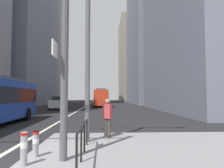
{
  "coord_description": "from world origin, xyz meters",
  "views": [
    {
      "loc": [
        3.4,
        -6.57,
        2.0
      ],
      "look_at": [
        5.09,
        30.96,
        4.2
      ],
      "focal_mm": 33.22,
      "sensor_mm": 36.0,
      "label": 1
    }
  ],
  "objects_px": {
    "street_lamp_post": "(88,18)",
    "pedestrian_waiting": "(107,116)",
    "city_bus_red_receding": "(101,97)",
    "bollard_right": "(24,147)",
    "car_receding_far": "(104,100)",
    "car_receding_near": "(102,100)",
    "bollard_back": "(36,142)",
    "car_oncoming_mid": "(58,103)"
  },
  "relations": [
    {
      "from": "car_oncoming_mid",
      "to": "bollard_right",
      "type": "bearing_deg",
      "value": -79.99
    },
    {
      "from": "car_receding_near",
      "to": "bollard_right",
      "type": "relative_size",
      "value": 4.91
    },
    {
      "from": "city_bus_red_receding",
      "to": "car_receding_near",
      "type": "bearing_deg",
      "value": 89.71
    },
    {
      "from": "car_receding_near",
      "to": "bollard_back",
      "type": "xyz_separation_m",
      "value": [
        -1.8,
        -48.74,
        -0.41
      ]
    },
    {
      "from": "car_oncoming_mid",
      "to": "pedestrian_waiting",
      "type": "bearing_deg",
      "value": -72.72
    },
    {
      "from": "car_receding_near",
      "to": "city_bus_red_receding",
      "type": "bearing_deg",
      "value": -90.29
    },
    {
      "from": "city_bus_red_receding",
      "to": "car_receding_near",
      "type": "xyz_separation_m",
      "value": [
        0.08,
        15.06,
        -0.85
      ]
    },
    {
      "from": "bollard_right",
      "to": "street_lamp_post",
      "type": "bearing_deg",
      "value": 62.55
    },
    {
      "from": "city_bus_red_receding",
      "to": "bollard_right",
      "type": "relative_size",
      "value": 12.27
    },
    {
      "from": "city_bus_red_receding",
      "to": "street_lamp_post",
      "type": "xyz_separation_m",
      "value": [
        -0.3,
        -31.67,
        3.45
      ]
    },
    {
      "from": "bollard_right",
      "to": "bollard_back",
      "type": "xyz_separation_m",
      "value": [
        0.05,
        0.82,
        -0.06
      ]
    },
    {
      "from": "bollard_right",
      "to": "pedestrian_waiting",
      "type": "height_order",
      "value": "pedestrian_waiting"
    },
    {
      "from": "car_receding_far",
      "to": "bollard_back",
      "type": "height_order",
      "value": "car_receding_far"
    },
    {
      "from": "car_receding_far",
      "to": "bollard_back",
      "type": "relative_size",
      "value": 5.67
    },
    {
      "from": "car_receding_far",
      "to": "street_lamp_post",
      "type": "relative_size",
      "value": 0.54
    },
    {
      "from": "city_bus_red_receding",
      "to": "car_oncoming_mid",
      "type": "height_order",
      "value": "city_bus_red_receding"
    },
    {
      "from": "city_bus_red_receding",
      "to": "car_oncoming_mid",
      "type": "distance_m",
      "value": 10.8
    },
    {
      "from": "car_receding_near",
      "to": "street_lamp_post",
      "type": "bearing_deg",
      "value": -90.46
    },
    {
      "from": "street_lamp_post",
      "to": "bollard_right",
      "type": "relative_size",
      "value": 9.1
    },
    {
      "from": "car_oncoming_mid",
      "to": "bollard_back",
      "type": "xyz_separation_m",
      "value": [
        4.6,
        -24.97,
        -0.41
      ]
    },
    {
      "from": "street_lamp_post",
      "to": "pedestrian_waiting",
      "type": "bearing_deg",
      "value": 46.02
    },
    {
      "from": "bollard_back",
      "to": "car_receding_near",
      "type": "bearing_deg",
      "value": 87.89
    },
    {
      "from": "bollard_back",
      "to": "pedestrian_waiting",
      "type": "distance_m",
      "value": 3.71
    },
    {
      "from": "bollard_right",
      "to": "bollard_back",
      "type": "distance_m",
      "value": 0.82
    },
    {
      "from": "bollard_back",
      "to": "bollard_right",
      "type": "bearing_deg",
      "value": -93.5
    },
    {
      "from": "city_bus_red_receding",
      "to": "bollard_right",
      "type": "xyz_separation_m",
      "value": [
        -1.77,
        -34.5,
        -1.2
      ]
    },
    {
      "from": "bollard_right",
      "to": "car_receding_near",
      "type": "bearing_deg",
      "value": 87.87
    },
    {
      "from": "car_oncoming_mid",
      "to": "bollard_back",
      "type": "distance_m",
      "value": 25.39
    },
    {
      "from": "city_bus_red_receding",
      "to": "car_receding_near",
      "type": "distance_m",
      "value": 15.08
    },
    {
      "from": "city_bus_red_receding",
      "to": "pedestrian_waiting",
      "type": "xyz_separation_m",
      "value": [
        0.54,
        -30.79,
        -0.72
      ]
    },
    {
      "from": "car_oncoming_mid",
      "to": "street_lamp_post",
      "type": "distance_m",
      "value": 24.12
    },
    {
      "from": "street_lamp_post",
      "to": "pedestrian_waiting",
      "type": "distance_m",
      "value": 4.35
    },
    {
      "from": "city_bus_red_receding",
      "to": "street_lamp_post",
      "type": "distance_m",
      "value": 31.85
    },
    {
      "from": "bollard_back",
      "to": "pedestrian_waiting",
      "type": "relative_size",
      "value": 0.44
    },
    {
      "from": "car_oncoming_mid",
      "to": "car_receding_far",
      "type": "height_order",
      "value": "same"
    },
    {
      "from": "car_oncoming_mid",
      "to": "car_receding_far",
      "type": "bearing_deg",
      "value": 70.34
    },
    {
      "from": "street_lamp_post",
      "to": "car_oncoming_mid",
      "type": "bearing_deg",
      "value": 104.7
    },
    {
      "from": "car_receding_near",
      "to": "car_receding_far",
      "type": "xyz_separation_m",
      "value": [
        0.58,
        -4.25,
        0.0
      ]
    },
    {
      "from": "car_receding_far",
      "to": "city_bus_red_receding",
      "type": "bearing_deg",
      "value": -93.44
    },
    {
      "from": "car_receding_far",
      "to": "bollard_right",
      "type": "distance_m",
      "value": 45.37
    },
    {
      "from": "city_bus_red_receding",
      "to": "bollard_back",
      "type": "distance_m",
      "value": 33.74
    },
    {
      "from": "car_receding_near",
      "to": "bollard_back",
      "type": "height_order",
      "value": "car_receding_near"
    }
  ]
}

